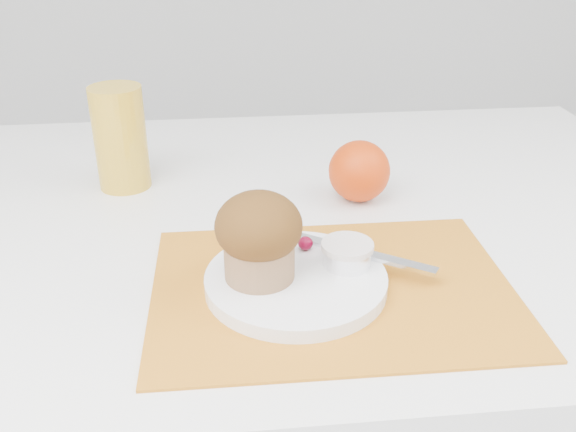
{
  "coord_description": "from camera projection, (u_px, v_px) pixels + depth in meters",
  "views": [
    {
      "loc": [
        -0.08,
        -0.73,
        1.14
      ],
      "look_at": [
        -0.01,
        -0.07,
        0.8
      ],
      "focal_mm": 40.0,
      "sensor_mm": 36.0,
      "label": 1
    }
  ],
  "objects": [
    {
      "name": "table",
      "position": [
        285.0,
        413.0,
        1.05
      ],
      "size": [
        1.2,
        0.8,
        0.75
      ],
      "primitive_type": "cube",
      "color": "white",
      "rests_on": "ground"
    },
    {
      "name": "placemat",
      "position": [
        333.0,
        288.0,
        0.7
      ],
      "size": [
        0.4,
        0.29,
        0.0
      ],
      "primitive_type": "cube",
      "rotation": [
        0.0,
        0.0,
        -0.01
      ],
      "color": "orange",
      "rests_on": "table"
    },
    {
      "name": "plate",
      "position": [
        296.0,
        281.0,
        0.7
      ],
      "size": [
        0.25,
        0.25,
        0.02
      ],
      "primitive_type": "cylinder",
      "rotation": [
        0.0,
        0.0,
        0.31
      ],
      "color": "white",
      "rests_on": "placemat"
    },
    {
      "name": "ramekin",
      "position": [
        347.0,
        255.0,
        0.71
      ],
      "size": [
        0.06,
        0.06,
        0.02
      ],
      "primitive_type": "cylinder",
      "rotation": [
        0.0,
        0.0,
        -0.14
      ],
      "color": "white",
      "rests_on": "plate"
    },
    {
      "name": "cream",
      "position": [
        347.0,
        246.0,
        0.7
      ],
      "size": [
        0.06,
        0.06,
        0.01
      ],
      "primitive_type": "cylinder",
      "rotation": [
        0.0,
        0.0,
        0.0
      ],
      "color": "silver",
      "rests_on": "ramekin"
    },
    {
      "name": "raspberry_near",
      "position": [
        305.0,
        243.0,
        0.74
      ],
      "size": [
        0.02,
        0.02,
        0.02
      ],
      "primitive_type": "ellipsoid",
      "color": "#500216",
      "rests_on": "plate"
    },
    {
      "name": "raspberry_far",
      "position": [
        333.0,
        242.0,
        0.74
      ],
      "size": [
        0.02,
        0.02,
        0.02
      ],
      "primitive_type": "ellipsoid",
      "color": "#5D0204",
      "rests_on": "plate"
    },
    {
      "name": "butter_knife",
      "position": [
        360.0,
        252.0,
        0.73
      ],
      "size": [
        0.16,
        0.11,
        0.0
      ],
      "primitive_type": "cube",
      "rotation": [
        0.0,
        0.0,
        -0.6
      ],
      "color": "silver",
      "rests_on": "plate"
    },
    {
      "name": "orange",
      "position": [
        359.0,
        171.0,
        0.89
      ],
      "size": [
        0.09,
        0.09,
        0.09
      ],
      "primitive_type": "sphere",
      "color": "#D53C07",
      "rests_on": "table"
    },
    {
      "name": "juice_glass",
      "position": [
        120.0,
        138.0,
        0.91
      ],
      "size": [
        0.08,
        0.08,
        0.15
      ],
      "primitive_type": "cylinder",
      "rotation": [
        0.0,
        0.0,
        0.06
      ],
      "color": "gold",
      "rests_on": "table"
    },
    {
      "name": "muffin",
      "position": [
        259.0,
        235.0,
        0.67
      ],
      "size": [
        0.09,
        0.09,
        0.1
      ],
      "color": "#986E4A",
      "rests_on": "plate"
    }
  ]
}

